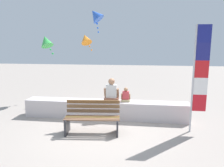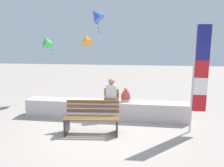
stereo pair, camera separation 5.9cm
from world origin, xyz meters
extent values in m
plane|color=gray|center=(0.00, 0.00, 0.00)|extent=(40.00, 40.00, 0.00)
cube|color=beige|center=(0.00, 1.18, 0.29)|extent=(5.48, 0.57, 0.59)
cube|color=brown|center=(-0.14, -0.33, 0.45)|extent=(1.53, 0.22, 0.03)
cube|color=brown|center=(-0.16, -0.22, 0.45)|extent=(1.53, 0.22, 0.03)
cube|color=brown|center=(-0.17, -0.11, 0.45)|extent=(1.53, 0.22, 0.03)
cube|color=brown|center=(-0.18, 0.00, 0.45)|extent=(1.53, 0.22, 0.03)
cube|color=brown|center=(-0.19, 0.11, 0.57)|extent=(1.52, 0.20, 0.10)
cube|color=brown|center=(-0.19, 0.13, 0.70)|extent=(1.52, 0.20, 0.10)
cube|color=brown|center=(-0.19, 0.15, 0.83)|extent=(1.52, 0.20, 0.10)
cube|color=#2D2D33|center=(-0.86, -0.23, 0.23)|extent=(0.10, 0.53, 0.45)
cube|color=#2D2D33|center=(0.54, -0.09, 0.23)|extent=(0.10, 0.53, 0.45)
cube|color=brown|center=(0.20, 1.21, 0.65)|extent=(0.45, 0.37, 0.12)
cube|color=silver|center=(0.20, 1.21, 0.93)|extent=(0.35, 0.23, 0.43)
cylinder|color=#9E7154|center=(-0.02, 1.19, 0.88)|extent=(0.07, 0.17, 0.31)
cylinder|color=#9E7154|center=(0.41, 1.19, 0.88)|extent=(0.07, 0.17, 0.31)
sphere|color=#9E7154|center=(0.20, 1.21, 1.25)|extent=(0.22, 0.22, 0.22)
cube|color=tan|center=(0.67, 1.21, 0.63)|extent=(0.28, 0.23, 0.08)
cube|color=#C93D44|center=(0.67, 1.21, 0.80)|extent=(0.21, 0.14, 0.26)
cylinder|color=#A27450|center=(0.54, 1.20, 0.77)|extent=(0.04, 0.11, 0.19)
cylinder|color=#A27450|center=(0.81, 1.20, 0.77)|extent=(0.04, 0.11, 0.19)
sphere|color=#A27450|center=(0.67, 1.21, 1.00)|extent=(0.13, 0.13, 0.13)
cylinder|color=#B7B7BC|center=(2.57, 0.33, 1.49)|extent=(0.05, 0.05, 2.98)
cube|color=red|center=(2.78, 0.33, 0.86)|extent=(0.36, 0.02, 0.47)
cube|color=white|center=(2.78, 0.33, 1.33)|extent=(0.36, 0.02, 0.47)
cube|color=red|center=(2.78, 0.33, 1.80)|extent=(0.36, 0.02, 0.47)
cube|color=navy|center=(2.78, 0.33, 2.27)|extent=(0.36, 0.02, 0.47)
cube|color=navy|center=(2.78, 0.33, 2.74)|extent=(0.36, 0.02, 0.47)
cone|color=green|center=(-2.88, 3.16, 2.60)|extent=(0.84, 0.80, 0.64)
sphere|color=green|center=(-2.83, 3.24, 2.42)|extent=(0.08, 0.08, 0.08)
sphere|color=green|center=(-2.77, 3.32, 2.24)|extent=(0.08, 0.08, 0.08)
sphere|color=green|center=(-2.72, 3.40, 2.06)|extent=(0.08, 0.08, 0.08)
cone|color=orange|center=(-1.51, 4.57, 2.72)|extent=(0.82, 0.85, 0.66)
sphere|color=orange|center=(-1.43, 4.63, 2.54)|extent=(0.08, 0.08, 0.08)
sphere|color=orange|center=(-1.35, 4.69, 2.36)|extent=(0.08, 0.08, 0.08)
sphere|color=orange|center=(-1.27, 4.75, 2.18)|extent=(0.08, 0.08, 0.08)
cone|color=blue|center=(-0.90, 4.03, 3.74)|extent=(0.82, 0.65, 0.75)
sphere|color=blue|center=(-0.89, 4.13, 3.56)|extent=(0.08, 0.08, 0.08)
sphere|color=blue|center=(-0.88, 4.23, 3.38)|extent=(0.08, 0.08, 0.08)
sphere|color=blue|center=(-0.87, 4.32, 3.20)|extent=(0.08, 0.08, 0.08)
sphere|color=blue|center=(-0.85, 4.42, 3.02)|extent=(0.08, 0.08, 0.08)
camera|label=1|loc=(1.14, -5.73, 2.46)|focal=34.52mm
camera|label=2|loc=(1.20, -5.72, 2.46)|focal=34.52mm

